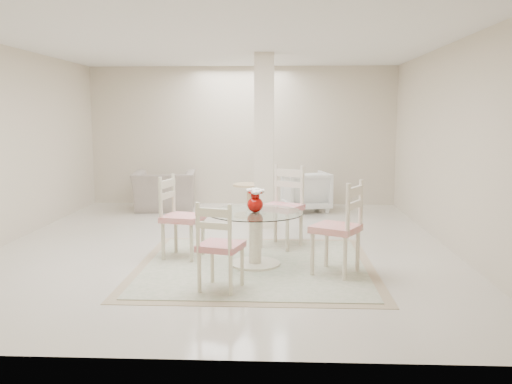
{
  "coord_description": "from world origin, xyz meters",
  "views": [
    {
      "loc": [
        0.76,
        -7.18,
        1.75
      ],
      "look_at": [
        0.47,
        -0.82,
        0.85
      ],
      "focal_mm": 38.0,
      "sensor_mm": 36.0,
      "label": 1
    }
  ],
  "objects_px": {
    "dining_chair_south": "(218,240)",
    "armchair_white": "(306,191)",
    "recliner_taupe": "(165,191)",
    "dining_table": "(255,239)",
    "dining_chair_west": "(177,211)",
    "column": "(264,141)",
    "side_table": "(249,202)",
    "red_vase": "(255,200)",
    "dining_chair_east": "(342,221)",
    "dining_chair_north": "(284,200)"
  },
  "relations": [
    {
      "from": "dining_table",
      "to": "side_table",
      "type": "relative_size",
      "value": 1.92
    },
    {
      "from": "dining_chair_west",
      "to": "armchair_white",
      "type": "bearing_deg",
      "value": -13.43
    },
    {
      "from": "recliner_taupe",
      "to": "dining_table",
      "type": "bearing_deg",
      "value": 110.28
    },
    {
      "from": "column",
      "to": "side_table",
      "type": "bearing_deg",
      "value": 110.46
    },
    {
      "from": "column",
      "to": "dining_chair_south",
      "type": "xyz_separation_m",
      "value": [
        -0.35,
        -3.28,
        -0.82
      ]
    },
    {
      "from": "dining_chair_south",
      "to": "armchair_white",
      "type": "bearing_deg",
      "value": -87.32
    },
    {
      "from": "dining_table",
      "to": "dining_chair_west",
      "type": "bearing_deg",
      "value": 161.83
    },
    {
      "from": "armchair_white",
      "to": "side_table",
      "type": "height_order",
      "value": "armchair_white"
    },
    {
      "from": "side_table",
      "to": "dining_chair_north",
      "type": "bearing_deg",
      "value": -74.35
    },
    {
      "from": "side_table",
      "to": "column",
      "type": "bearing_deg",
      "value": -69.54
    },
    {
      "from": "column",
      "to": "side_table",
      "type": "xyz_separation_m",
      "value": [
        -0.28,
        0.76,
        -1.08
      ]
    },
    {
      "from": "dining_table",
      "to": "armchair_white",
      "type": "bearing_deg",
      "value": 78.55
    },
    {
      "from": "red_vase",
      "to": "dining_chair_south",
      "type": "relative_size",
      "value": 0.28
    },
    {
      "from": "column",
      "to": "dining_table",
      "type": "xyz_separation_m",
      "value": [
        -0.03,
        -2.32,
        -1.02
      ]
    },
    {
      "from": "red_vase",
      "to": "side_table",
      "type": "bearing_deg",
      "value": 94.69
    },
    {
      "from": "side_table",
      "to": "dining_chair_west",
      "type": "bearing_deg",
      "value": -104.62
    },
    {
      "from": "red_vase",
      "to": "dining_chair_west",
      "type": "height_order",
      "value": "dining_chair_west"
    },
    {
      "from": "dining_table",
      "to": "dining_chair_north",
      "type": "xyz_separation_m",
      "value": [
        0.34,
        0.97,
        0.31
      ]
    },
    {
      "from": "dining_chair_east",
      "to": "dining_chair_north",
      "type": "relative_size",
      "value": 0.97
    },
    {
      "from": "red_vase",
      "to": "column",
      "type": "bearing_deg",
      "value": 89.24
    },
    {
      "from": "dining_table",
      "to": "recliner_taupe",
      "type": "height_order",
      "value": "recliner_taupe"
    },
    {
      "from": "dining_chair_north",
      "to": "side_table",
      "type": "distance_m",
      "value": 2.22
    },
    {
      "from": "dining_chair_north",
      "to": "dining_table",
      "type": "bearing_deg",
      "value": -80.67
    },
    {
      "from": "dining_chair_north",
      "to": "dining_chair_east",
      "type": "bearing_deg",
      "value": -35.73
    },
    {
      "from": "dining_chair_west",
      "to": "side_table",
      "type": "distance_m",
      "value": 2.87
    },
    {
      "from": "column",
      "to": "dining_chair_north",
      "type": "bearing_deg",
      "value": -77.16
    },
    {
      "from": "dining_table",
      "to": "side_table",
      "type": "distance_m",
      "value": 3.09
    },
    {
      "from": "armchair_white",
      "to": "dining_chair_north",
      "type": "bearing_deg",
      "value": 67.76
    },
    {
      "from": "dining_table",
      "to": "recliner_taupe",
      "type": "bearing_deg",
      "value": 116.58
    },
    {
      "from": "armchair_white",
      "to": "red_vase",
      "type": "bearing_deg",
      "value": 64.92
    },
    {
      "from": "dining_table",
      "to": "armchair_white",
      "type": "distance_m",
      "value": 3.83
    },
    {
      "from": "armchair_white",
      "to": "recliner_taupe",
      "type": "bearing_deg",
      "value": -12.94
    },
    {
      "from": "dining_chair_east",
      "to": "armchair_white",
      "type": "bearing_deg",
      "value": -148.55
    },
    {
      "from": "dining_chair_north",
      "to": "dining_chair_south",
      "type": "bearing_deg",
      "value": -80.2
    },
    {
      "from": "dining_chair_south",
      "to": "armchair_white",
      "type": "height_order",
      "value": "dining_chair_south"
    },
    {
      "from": "column",
      "to": "dining_chair_east",
      "type": "bearing_deg",
      "value": -70.61
    },
    {
      "from": "column",
      "to": "dining_chair_south",
      "type": "distance_m",
      "value": 3.4
    },
    {
      "from": "red_vase",
      "to": "dining_table",
      "type": "bearing_deg",
      "value": 161.57
    },
    {
      "from": "column",
      "to": "dining_chair_west",
      "type": "relative_size",
      "value": 2.39
    },
    {
      "from": "dining_chair_east",
      "to": "red_vase",
      "type": "bearing_deg",
      "value": -80.71
    },
    {
      "from": "dining_chair_east",
      "to": "recliner_taupe",
      "type": "height_order",
      "value": "dining_chair_east"
    },
    {
      "from": "dining_chair_north",
      "to": "column",
      "type": "bearing_deg",
      "value": 131.47
    },
    {
      "from": "dining_chair_west",
      "to": "side_table",
      "type": "height_order",
      "value": "dining_chair_west"
    },
    {
      "from": "dining_chair_south",
      "to": "side_table",
      "type": "distance_m",
      "value": 4.05
    },
    {
      "from": "dining_chair_south",
      "to": "armchair_white",
      "type": "relative_size",
      "value": 1.26
    },
    {
      "from": "dining_chair_north",
      "to": "dining_chair_west",
      "type": "relative_size",
      "value": 1.06
    },
    {
      "from": "red_vase",
      "to": "recliner_taupe",
      "type": "bearing_deg",
      "value": 116.59
    },
    {
      "from": "red_vase",
      "to": "dining_chair_south",
      "type": "distance_m",
      "value": 1.05
    },
    {
      "from": "dining_chair_east",
      "to": "armchair_white",
      "type": "relative_size",
      "value": 1.44
    },
    {
      "from": "column",
      "to": "recliner_taupe",
      "type": "distance_m",
      "value": 2.56
    }
  ]
}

